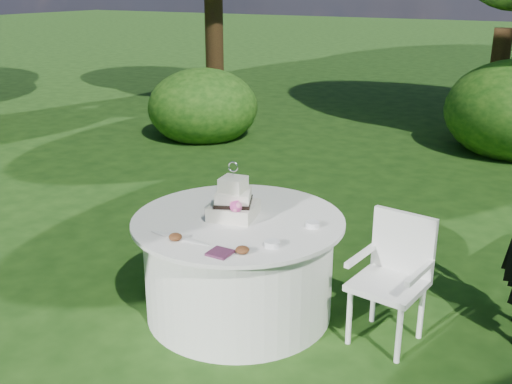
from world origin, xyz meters
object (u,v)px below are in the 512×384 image
Objects in this scene: napkins at (220,253)px; table at (239,265)px; chair at (394,270)px; cake at (233,203)px.

table is at bearing 110.63° from napkins.
table is at bearing -167.43° from chair.
napkins reaches higher than table.
table is at bearing -7.30° from cake.
chair is (0.89, 0.83, -0.26)m from napkins.
chair is at bearing 12.57° from table.
cake is at bearing -168.13° from chair.
napkins is 0.09× the size of table.
cake is at bearing 113.99° from napkins.
chair is (1.11, 0.25, 0.13)m from table.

